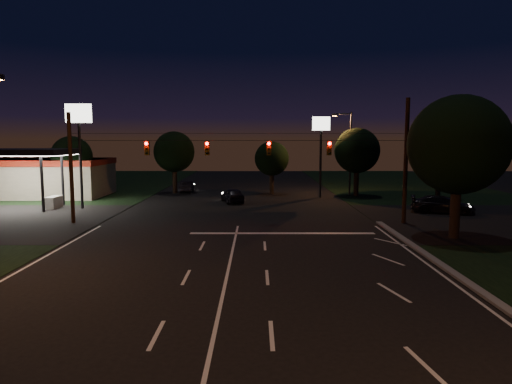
{
  "coord_description": "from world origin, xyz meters",
  "views": [
    {
      "loc": [
        1.34,
        -17.62,
        6.08
      ],
      "look_at": [
        1.29,
        8.98,
        3.0
      ],
      "focal_mm": 32.0,
      "sensor_mm": 36.0,
      "label": 1
    }
  ],
  "objects_px": {
    "utility_pole_right": "(403,224)",
    "car_cross": "(443,205)",
    "tree_right_near": "(458,146)",
    "car_oncoming_a": "(233,195)",
    "car_oncoming_b": "(187,187)"
  },
  "relations": [
    {
      "from": "tree_right_near",
      "to": "car_oncoming_a",
      "type": "bearing_deg",
      "value": 132.37
    },
    {
      "from": "tree_right_near",
      "to": "car_cross",
      "type": "distance_m",
      "value": 11.07
    },
    {
      "from": "utility_pole_right",
      "to": "car_oncoming_b",
      "type": "distance_m",
      "value": 27.51
    },
    {
      "from": "utility_pole_right",
      "to": "car_cross",
      "type": "xyz_separation_m",
      "value": [
        4.65,
        4.55,
        0.72
      ]
    },
    {
      "from": "car_cross",
      "to": "car_oncoming_b",
      "type": "bearing_deg",
      "value": 75.64
    },
    {
      "from": "car_oncoming_a",
      "to": "car_cross",
      "type": "bearing_deg",
      "value": 144.28
    },
    {
      "from": "car_oncoming_b",
      "to": "car_oncoming_a",
      "type": "bearing_deg",
      "value": 121.14
    },
    {
      "from": "car_oncoming_a",
      "to": "car_oncoming_b",
      "type": "relative_size",
      "value": 1.09
    },
    {
      "from": "car_oncoming_b",
      "to": "car_cross",
      "type": "bearing_deg",
      "value": 144.83
    },
    {
      "from": "utility_pole_right",
      "to": "tree_right_near",
      "type": "bearing_deg",
      "value": -72.47
    },
    {
      "from": "car_oncoming_a",
      "to": "utility_pole_right",
      "type": "bearing_deg",
      "value": 124.14
    },
    {
      "from": "tree_right_near",
      "to": "car_oncoming_a",
      "type": "xyz_separation_m",
      "value": [
        -14.53,
        15.93,
        -4.98
      ]
    },
    {
      "from": "car_oncoming_a",
      "to": "car_cross",
      "type": "height_order",
      "value": "car_cross"
    },
    {
      "from": "tree_right_near",
      "to": "car_oncoming_a",
      "type": "height_order",
      "value": "tree_right_near"
    },
    {
      "from": "tree_right_near",
      "to": "car_oncoming_b",
      "type": "height_order",
      "value": "tree_right_near"
    }
  ]
}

